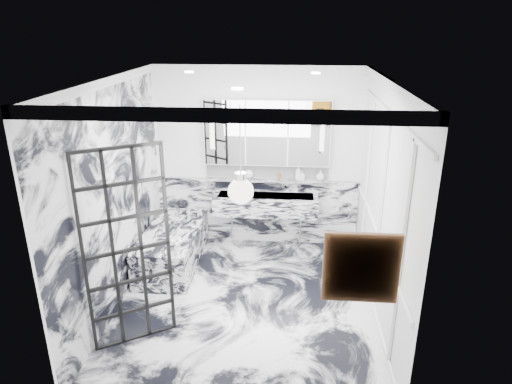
# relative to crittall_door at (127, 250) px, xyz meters

# --- Properties ---
(floor) EXTENTS (3.60, 3.60, 0.00)m
(floor) POSITION_rel_crittall_door_xyz_m (1.16, 0.82, -1.12)
(floor) COLOR silver
(floor) RESTS_ON ground
(ceiling) EXTENTS (3.60, 3.60, 0.00)m
(ceiling) POSITION_rel_crittall_door_xyz_m (1.16, 0.82, 1.68)
(ceiling) COLOR white
(ceiling) RESTS_ON wall_back
(wall_back) EXTENTS (3.60, 0.00, 3.60)m
(wall_back) POSITION_rel_crittall_door_xyz_m (1.16, 2.62, 0.28)
(wall_back) COLOR white
(wall_back) RESTS_ON floor
(wall_front) EXTENTS (3.60, 0.00, 3.60)m
(wall_front) POSITION_rel_crittall_door_xyz_m (1.16, -0.98, 0.28)
(wall_front) COLOR white
(wall_front) RESTS_ON floor
(wall_left) EXTENTS (0.00, 3.60, 3.60)m
(wall_left) POSITION_rel_crittall_door_xyz_m (-0.44, 0.82, 0.28)
(wall_left) COLOR white
(wall_left) RESTS_ON floor
(wall_right) EXTENTS (0.00, 3.60, 3.60)m
(wall_right) POSITION_rel_crittall_door_xyz_m (2.76, 0.82, 0.28)
(wall_right) COLOR white
(wall_right) RESTS_ON floor
(marble_clad_back) EXTENTS (3.18, 0.05, 1.05)m
(marble_clad_back) POSITION_rel_crittall_door_xyz_m (1.16, 2.60, -0.59)
(marble_clad_back) COLOR silver
(marble_clad_back) RESTS_ON floor
(marble_clad_left) EXTENTS (0.02, 3.56, 2.68)m
(marble_clad_left) POSITION_rel_crittall_door_xyz_m (-0.42, 0.82, 0.22)
(marble_clad_left) COLOR silver
(marble_clad_left) RESTS_ON floor
(panel_molding) EXTENTS (0.03, 3.40, 2.30)m
(panel_molding) POSITION_rel_crittall_door_xyz_m (2.74, 0.82, 0.18)
(panel_molding) COLOR white
(panel_molding) RESTS_ON floor
(soap_bottle_a) EXTENTS (0.11, 0.11, 0.23)m
(soap_bottle_a) POSITION_rel_crittall_door_xyz_m (1.80, 2.53, 0.09)
(soap_bottle_a) COLOR #8C5919
(soap_bottle_a) RESTS_ON ledge
(soap_bottle_b) EXTENTS (0.09, 0.09, 0.16)m
(soap_bottle_b) POSITION_rel_crittall_door_xyz_m (1.86, 2.53, 0.05)
(soap_bottle_b) COLOR #4C4C51
(soap_bottle_b) RESTS_ON ledge
(soap_bottle_c) EXTENTS (0.16, 0.16, 0.17)m
(soap_bottle_c) POSITION_rel_crittall_door_xyz_m (2.14, 2.53, 0.06)
(soap_bottle_c) COLOR silver
(soap_bottle_c) RESTS_ON ledge
(face_pot) EXTENTS (0.14, 0.14, 0.14)m
(face_pot) POSITION_rel_crittall_door_xyz_m (1.04, 2.53, 0.05)
(face_pot) COLOR white
(face_pot) RESTS_ON ledge
(amber_bottle) EXTENTS (0.04, 0.04, 0.10)m
(amber_bottle) POSITION_rel_crittall_door_xyz_m (1.50, 2.53, 0.02)
(amber_bottle) COLOR #8C5919
(amber_bottle) RESTS_ON ledge
(flower_vase) EXTENTS (0.07, 0.07, 0.12)m
(flower_vase) POSITION_rel_crittall_door_xyz_m (0.26, 0.96, -0.51)
(flower_vase) COLOR silver
(flower_vase) RESTS_ON bathtub
(crittall_door) EXTENTS (0.77, 0.49, 2.23)m
(crittall_door) POSITION_rel_crittall_door_xyz_m (0.00, 0.00, 0.00)
(crittall_door) COLOR black
(crittall_door) RESTS_ON floor
(artwork) EXTENTS (0.50, 0.05, 0.50)m
(artwork) POSITION_rel_crittall_door_xyz_m (2.27, -0.94, 0.44)
(artwork) COLOR gold
(artwork) RESTS_ON wall_front
(pendant_light) EXTENTS (0.23, 0.23, 0.23)m
(pendant_light) POSITION_rel_crittall_door_xyz_m (1.27, -0.49, 0.89)
(pendant_light) COLOR white
(pendant_light) RESTS_ON ceiling
(trough_sink) EXTENTS (1.60, 0.45, 0.30)m
(trough_sink) POSITION_rel_crittall_door_xyz_m (1.31, 2.38, -0.39)
(trough_sink) COLOR silver
(trough_sink) RESTS_ON wall_back
(ledge) EXTENTS (1.90, 0.14, 0.04)m
(ledge) POSITION_rel_crittall_door_xyz_m (1.31, 2.54, -0.05)
(ledge) COLOR silver
(ledge) RESTS_ON wall_back
(subway_tile) EXTENTS (1.90, 0.03, 0.23)m
(subway_tile) POSITION_rel_crittall_door_xyz_m (1.31, 2.60, 0.09)
(subway_tile) COLOR white
(subway_tile) RESTS_ON wall_back
(mirror_cabinet) EXTENTS (1.90, 0.16, 1.00)m
(mirror_cabinet) POSITION_rel_crittall_door_xyz_m (1.31, 2.55, 0.70)
(mirror_cabinet) COLOR white
(mirror_cabinet) RESTS_ON wall_back
(sconce_left) EXTENTS (0.07, 0.07, 0.40)m
(sconce_left) POSITION_rel_crittall_door_xyz_m (0.49, 2.45, 0.66)
(sconce_left) COLOR white
(sconce_left) RESTS_ON mirror_cabinet
(sconce_right) EXTENTS (0.07, 0.07, 0.40)m
(sconce_right) POSITION_rel_crittall_door_xyz_m (2.13, 2.45, 0.66)
(sconce_right) COLOR white
(sconce_right) RESTS_ON mirror_cabinet
(bathtub) EXTENTS (0.75, 1.65, 0.55)m
(bathtub) POSITION_rel_crittall_door_xyz_m (-0.01, 1.72, -0.84)
(bathtub) COLOR silver
(bathtub) RESTS_ON floor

